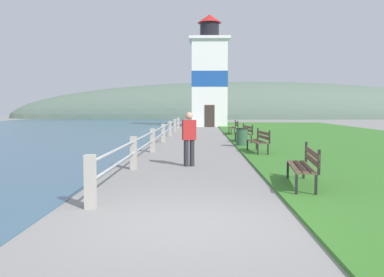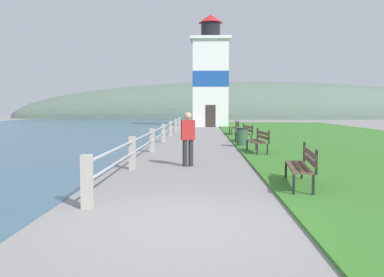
# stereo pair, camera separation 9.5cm
# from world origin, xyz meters

# --- Properties ---
(ground_plane) EXTENTS (160.00, 160.00, 0.00)m
(ground_plane) POSITION_xyz_m (0.00, 0.00, 0.00)
(ground_plane) COLOR gray
(grass_verge) EXTENTS (12.00, 51.91, 0.06)m
(grass_verge) POSITION_xyz_m (7.78, 17.30, 0.03)
(grass_verge) COLOR #387528
(grass_verge) RESTS_ON ground_plane
(seawall_railing) EXTENTS (0.18, 28.60, 0.94)m
(seawall_railing) POSITION_xyz_m (-1.68, 15.21, 0.55)
(seawall_railing) COLOR #A8A399
(seawall_railing) RESTS_ON ground_plane
(park_bench_near) EXTENTS (0.69, 2.00, 0.94)m
(park_bench_near) POSITION_xyz_m (2.48, 2.93, 0.54)
(park_bench_near) COLOR brown
(park_bench_near) RESTS_ON ground_plane
(park_bench_midway) EXTENTS (0.66, 1.89, 0.94)m
(park_bench_midway) POSITION_xyz_m (2.45, 9.94, 0.54)
(park_bench_midway) COLOR brown
(park_bench_midway) RESTS_ON ground_plane
(park_bench_far) EXTENTS (0.71, 2.01, 0.94)m
(park_bench_far) POSITION_xyz_m (2.40, 14.98, 0.54)
(park_bench_far) COLOR brown
(park_bench_far) RESTS_ON ground_plane
(park_bench_by_lighthouse) EXTENTS (0.49, 1.98, 0.94)m
(park_bench_by_lighthouse) POSITION_xyz_m (2.36, 21.23, 0.54)
(park_bench_by_lighthouse) COLOR brown
(park_bench_by_lighthouse) RESTS_ON ground_plane
(lighthouse) EXTENTS (3.73, 3.73, 10.39)m
(lighthouse) POSITION_xyz_m (0.99, 34.10, 4.56)
(lighthouse) COLOR white
(lighthouse) RESTS_ON ground_plane
(person_strolling) EXTENTS (0.43, 0.30, 1.62)m
(person_strolling) POSITION_xyz_m (-0.12, 6.42, 0.88)
(person_strolling) COLOR #28282D
(person_strolling) RESTS_ON ground_plane
(trash_bin) EXTENTS (0.54, 0.54, 0.84)m
(trash_bin) POSITION_xyz_m (2.06, 12.90, 0.42)
(trash_bin) COLOR #2D5138
(trash_bin) RESTS_ON ground_plane
(distant_hillside) EXTENTS (80.00, 16.00, 12.00)m
(distant_hillside) POSITION_xyz_m (8.00, 64.61, 0.00)
(distant_hillside) COLOR #566B5B
(distant_hillside) RESTS_ON ground_plane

